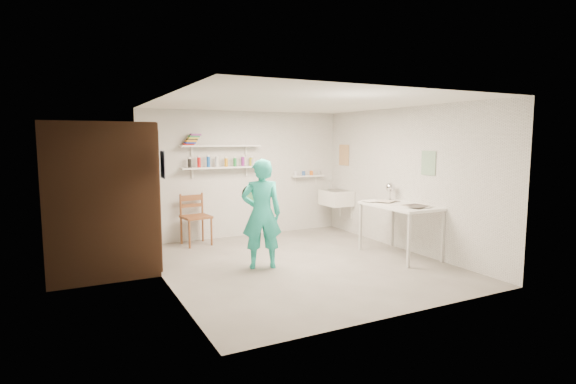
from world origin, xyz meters
name	(u,v)px	position (x,y,z in m)	size (l,w,h in m)	color
floor	(300,264)	(0.00, 0.00, -0.01)	(4.00, 4.50, 0.02)	slate
ceiling	(300,102)	(0.00, 0.00, 2.41)	(4.00, 4.50, 0.02)	silver
wall_back	(244,174)	(0.00, 2.26, 1.20)	(4.00, 0.02, 2.40)	silver
wall_front	(404,205)	(0.00, -2.26, 1.20)	(4.00, 0.02, 2.40)	silver
wall_left	(163,192)	(-2.01, 0.00, 1.20)	(0.02, 4.50, 2.40)	silver
wall_right	(405,179)	(2.01, 0.00, 1.20)	(0.02, 4.50, 2.40)	silver
doorway_recess	(150,198)	(-1.99, 1.05, 1.00)	(0.02, 0.90, 2.00)	black
corridor_box	(98,197)	(-2.70, 1.05, 1.05)	(1.40, 1.50, 2.10)	brown
door_lintel	(149,127)	(-1.97, 1.05, 2.05)	(0.06, 1.05, 0.10)	brown
door_jamb_near	(158,202)	(-1.97, 0.55, 1.00)	(0.06, 0.10, 2.00)	brown
door_jamb_far	(146,194)	(-1.97, 1.55, 1.00)	(0.06, 0.10, 2.00)	brown
shelf_lower	(222,168)	(-0.50, 2.13, 1.35)	(1.50, 0.22, 0.03)	white
shelf_upper	(221,146)	(-0.50, 2.13, 1.75)	(1.50, 0.22, 0.03)	white
ledge_shelf	(307,176)	(1.35, 2.17, 1.12)	(0.70, 0.14, 0.03)	white
poster_left	(163,165)	(-1.99, 0.05, 1.55)	(0.01, 0.28, 0.36)	#334C7F
poster_right_a	(344,155)	(1.99, 1.80, 1.55)	(0.01, 0.34, 0.42)	#995933
poster_right_b	(428,163)	(1.99, -0.55, 1.50)	(0.01, 0.30, 0.38)	#3F724C
belfast_sink	(336,198)	(1.75, 1.70, 0.70)	(0.48, 0.60, 0.30)	white
man	(262,214)	(-0.60, 0.07, 0.80)	(0.58, 0.38, 1.60)	#24B7A3
wall_clock	(252,194)	(-0.66, 0.28, 1.06)	(0.29, 0.29, 0.04)	#F0EFA4
wooden_chair	(196,217)	(-1.06, 1.91, 0.50)	(0.47, 0.45, 1.01)	brown
work_table	(400,230)	(1.64, -0.33, 0.42)	(0.75, 1.26, 0.84)	white
desk_lamp	(390,187)	(1.85, 0.17, 1.06)	(0.16, 0.16, 0.16)	silver
spray_cans	(221,162)	(-0.50, 2.13, 1.45)	(1.29, 0.06, 0.17)	black
book_stack	(192,140)	(-1.04, 2.13, 1.86)	(0.30, 0.14, 0.20)	red
ledge_pots	(307,173)	(1.35, 2.17, 1.18)	(0.48, 0.07, 0.09)	silver
papers	(400,204)	(1.64, -0.33, 0.85)	(0.30, 0.22, 0.03)	silver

